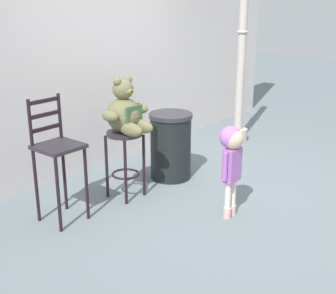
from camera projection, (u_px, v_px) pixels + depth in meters
ground_plane at (219, 199)px, 4.94m from camera, size 24.00×24.00×0.00m
building_wall at (90, 31)px, 5.58m from camera, size 7.81×0.30×3.36m
bar_stool_with_teddy at (125, 151)px, 4.86m from camera, size 0.38×0.38×0.73m
teddy_bear at (126, 112)px, 4.71m from camera, size 0.56×0.50×0.58m
child_walking at (232, 152)px, 4.36m from camera, size 0.29×0.23×0.93m
trash_bin at (171, 146)px, 5.42m from camera, size 0.51×0.51×0.79m
lamppost at (241, 68)px, 6.61m from camera, size 0.29×0.29×2.77m
bar_chair_empty at (57, 153)px, 4.30m from camera, size 0.39×0.39×1.21m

